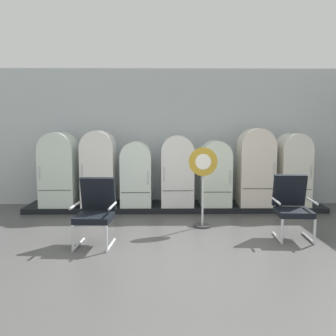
{
  "coord_description": "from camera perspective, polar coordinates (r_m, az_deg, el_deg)",
  "views": [
    {
      "loc": [
        -0.25,
        -4.85,
        1.77
      ],
      "look_at": [
        -0.16,
        2.75,
        0.93
      ],
      "focal_mm": 39.35,
      "sensor_mm": 36.0,
      "label": 1
    }
  ],
  "objects": [
    {
      "name": "ground",
      "position": [
        5.18,
        2.17,
        -13.99
      ],
      "size": [
        12.0,
        10.0,
        0.05
      ],
      "primitive_type": "cube",
      "color": "#474646"
    },
    {
      "name": "back_wall",
      "position": [
        8.52,
        0.99,
        4.87
      ],
      "size": [
        11.76,
        0.12,
        3.1
      ],
      "color": "silver",
      "rests_on": "ground"
    },
    {
      "name": "display_plinth",
      "position": [
        8.06,
        1.1,
        -6.0
      ],
      "size": [
        6.36,
        0.95,
        0.11
      ],
      "primitive_type": "cube",
      "color": "black",
      "rests_on": "ground"
    },
    {
      "name": "refrigerator_0",
      "position": [
        8.14,
        -16.52,
        0.13
      ],
      "size": [
        0.72,
        0.73,
        1.56
      ],
      "color": "silver",
      "rests_on": "display_plinth"
    },
    {
      "name": "refrigerator_1",
      "position": [
        7.93,
        -10.68,
        0.29
      ],
      "size": [
        0.69,
        0.67,
        1.6
      ],
      "color": "white",
      "rests_on": "display_plinth"
    },
    {
      "name": "refrigerator_2",
      "position": [
        7.84,
        -4.92,
        -0.62
      ],
      "size": [
        0.64,
        0.68,
        1.37
      ],
      "color": "silver",
      "rests_on": "display_plinth"
    },
    {
      "name": "refrigerator_3",
      "position": [
        7.79,
        1.45,
        -0.13
      ],
      "size": [
        0.68,
        0.62,
        1.5
      ],
      "color": "white",
      "rests_on": "display_plinth"
    },
    {
      "name": "refrigerator_4",
      "position": [
        7.9,
        7.32,
        -0.52
      ],
      "size": [
        0.64,
        0.68,
        1.38
      ],
      "color": "silver",
      "rests_on": "display_plinth"
    },
    {
      "name": "refrigerator_5",
      "position": [
        8.02,
        13.43,
        0.46
      ],
      "size": [
        0.72,
        0.61,
        1.65
      ],
      "color": "silver",
      "rests_on": "display_plinth"
    },
    {
      "name": "refrigerator_6",
      "position": [
        8.31,
        18.77,
        0.12
      ],
      "size": [
        0.63,
        0.72,
        1.54
      ],
      "color": "silver",
      "rests_on": "display_plinth"
    },
    {
      "name": "armchair_left",
      "position": [
        5.71,
        -11.15,
        -6.25
      ],
      "size": [
        0.63,
        0.69,
        1.01
      ],
      "color": "silver",
      "rests_on": "ground"
    },
    {
      "name": "armchair_right",
      "position": [
        6.26,
        18.66,
        -5.35
      ],
      "size": [
        0.62,
        0.68,
        1.01
      ],
      "color": "silver",
      "rests_on": "ground"
    },
    {
      "name": "sign_stand",
      "position": [
        6.55,
        5.41,
        -2.88
      ],
      "size": [
        0.5,
        0.32,
        1.43
      ],
      "color": "#2D2D30",
      "rests_on": "ground"
    }
  ]
}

